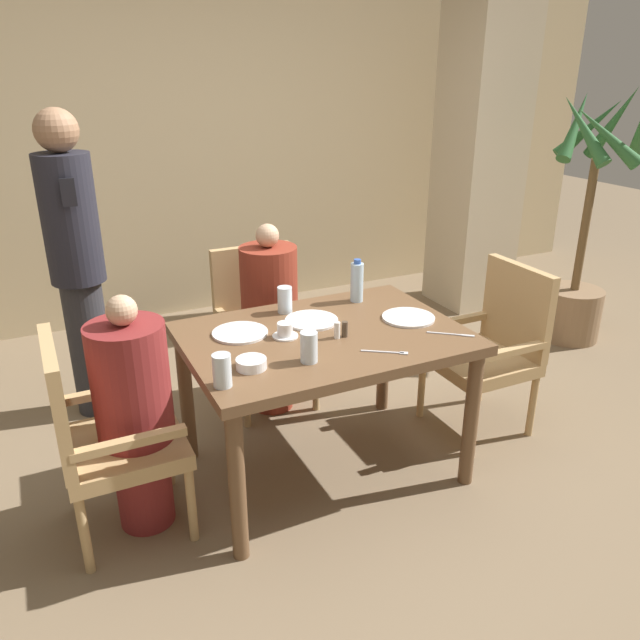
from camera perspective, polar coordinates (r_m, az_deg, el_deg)
name	(u,v)px	position (r m, az deg, el deg)	size (l,w,h in m)	color
ground_plane	(324,468)	(3.27, 0.36, -13.37)	(16.00, 16.00, 0.00)	#7A664C
wall_back	(180,136)	(5.04, -12.70, 16.08)	(8.00, 0.06, 2.80)	#C6B289
pillar_stone	(480,140)	(5.28, 14.46, 15.65)	(0.54, 0.54, 2.70)	beige
dining_table	(324,352)	(2.93, 0.39, -2.95)	(1.28, 0.91, 0.75)	brown
chair_left_side	(101,433)	(2.77, -19.35, -9.71)	(0.49, 0.49, 0.92)	tan
diner_in_left_chair	(135,413)	(2.75, -16.57, -8.15)	(0.32, 0.32, 1.08)	maroon
chair_far_side	(262,321)	(3.71, -5.36, -0.12)	(0.49, 0.49, 0.92)	tan
diner_in_far_chair	(270,318)	(3.56, -4.59, 0.22)	(0.32, 0.32, 1.11)	maroon
chair_right_side	(493,343)	(3.53, 15.52, -2.07)	(0.49, 0.49, 0.92)	tan
standing_host	(76,260)	(3.64, -21.38, 5.10)	(0.29, 0.33, 1.71)	#2D2D33
potted_palm	(580,259)	(4.86, 22.65, 5.19)	(0.71, 0.69, 1.80)	#896B4C
plate_main_left	(240,333)	(2.91, -7.32, -1.17)	(0.26, 0.26, 0.01)	white
plate_main_right	(312,320)	(3.02, -0.78, -0.04)	(0.26, 0.26, 0.01)	white
plate_dessert_center	(408,318)	(3.09, 8.08, 0.22)	(0.26, 0.26, 0.01)	white
teacup_with_saucer	(285,331)	(2.85, -3.21, -1.00)	(0.12, 0.12, 0.07)	white
bowl_small	(251,363)	(2.58, -6.30, -3.97)	(0.13, 0.13, 0.04)	white
water_bottle	(357,282)	(3.26, 3.40, 3.51)	(0.07, 0.07, 0.23)	silver
glass_tall_near	(309,347)	(2.60, -1.02, -2.49)	(0.07, 0.07, 0.13)	silver
glass_tall_mid	(285,300)	(3.12, -3.23, 1.86)	(0.07, 0.07, 0.13)	silver
glass_tall_far	(222,371)	(2.43, -8.94, -4.59)	(0.07, 0.07, 0.13)	silver
salt_shaker	(337,330)	(2.83, 1.57, -0.94)	(0.03, 0.03, 0.08)	white
pepper_shaker	(345,329)	(2.85, 2.28, -0.84)	(0.03, 0.03, 0.07)	#4C3D2D
fork_beside_plate	(389,352)	(2.72, 6.37, -2.95)	(0.18, 0.13, 0.00)	silver
knife_beside_plate	(453,334)	(2.94, 12.07, -1.29)	(0.18, 0.14, 0.00)	silver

